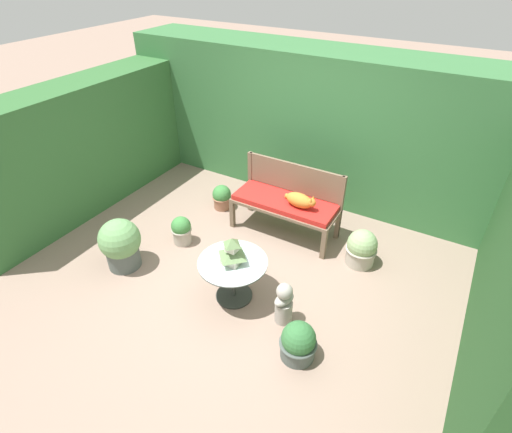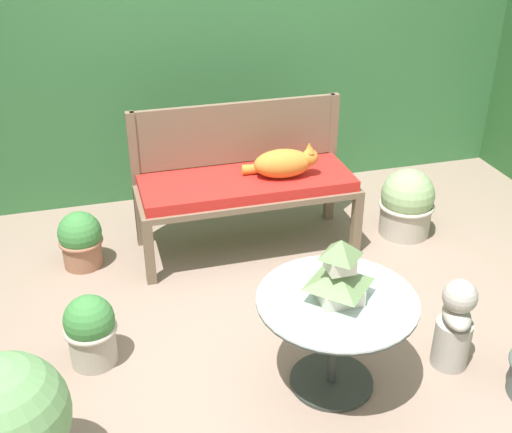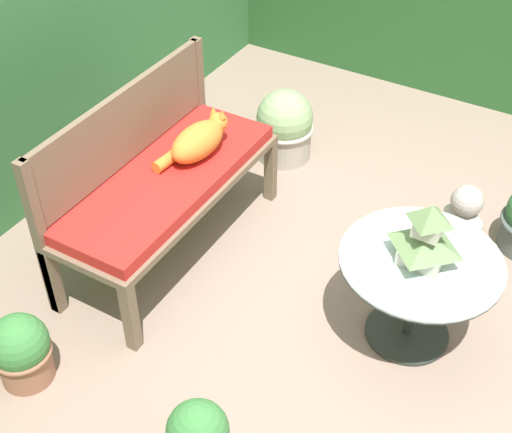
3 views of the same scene
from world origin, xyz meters
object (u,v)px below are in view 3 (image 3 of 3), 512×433
Objects in this scene: garden_bench at (168,186)px; garden_bust at (461,226)px; potted_plant_table_far at (284,126)px; potted_plant_bench_right at (21,350)px; cat at (198,141)px; pagoda_birdhouse at (426,237)px; patio_table at (418,276)px.

garden_bench reaches higher than garden_bust.
potted_plant_table_far is 2.22m from potted_plant_bench_right.
potted_plant_bench_right is (-2.22, 0.18, -0.04)m from potted_plant_table_far.
potted_plant_table_far is (0.41, 1.32, -0.02)m from garden_bust.
garden_bench is 2.98× the size of cat.
pagoda_birdhouse is at bearing -87.15° from garden_bench.
garden_bust is at bearing -2.58° from patio_table.
potted_plant_bench_right is at bearing -179.58° from cat.
garden_bust is (0.72, -1.42, -0.20)m from garden_bench.
garden_bust is (0.65, -0.03, -0.40)m from pagoda_birdhouse.
pagoda_birdhouse is (-0.17, -1.34, 0.04)m from cat.
pagoda_birdhouse is at bearing 107.53° from garden_bust.
patio_table is at bearing 107.53° from garden_bust.
cat is 1.40m from potted_plant_bench_right.
potted_plant_bench_right is at bearing 70.42° from garden_bust.
garden_bust is at bearing -107.40° from potted_plant_table_far.
potted_plant_bench_right is (-1.16, 1.47, -0.47)m from pagoda_birdhouse.
garden_bench is at bearing 174.80° from potted_plant_table_far.
pagoda_birdhouse is at bearing -129.45° from potted_plant_table_far.
garden_bench is 2.79× the size of garden_bust.
cat is 1.37m from patio_table.
potted_plant_table_far is at bearing 2.00° from cat.
patio_table is at bearing -90.00° from pagoda_birdhouse.
potted_plant_bench_right is (-1.80, 1.50, -0.06)m from garden_bust.
potted_plant_table_far reaches higher than potted_plant_bench_right.
cat reaches higher than patio_table.
garden_bust is at bearing -39.70° from potted_plant_bench_right.
pagoda_birdhouse is 1.93m from potted_plant_bench_right.
pagoda_birdhouse reaches higher than potted_plant_bench_right.
garden_bench is 1.88× the size of patio_table.
garden_bench is at bearing 46.88° from garden_bust.
patio_table is (0.07, -1.39, -0.04)m from garden_bench.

